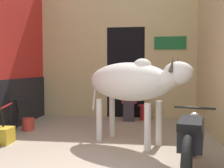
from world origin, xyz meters
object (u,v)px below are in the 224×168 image
Objects in this scene: motorcycle_near at (192,138)px; plastic_stool at (145,112)px; cow at (132,82)px; bicycle at (7,120)px; shopkeeper_seated at (129,96)px; bucket at (28,124)px.

plastic_stool is at bearing 99.97° from motorcycle_near.
cow reaches higher than bicycle.
motorcycle_near is 1.73× the size of shopkeeper_seated.
bucket is at bearing -146.51° from shopkeeper_seated.
plastic_stool is 2.88m from bucket.
bicycle is 0.73m from bucket.
shopkeeper_seated is (-1.00, 3.29, 0.19)m from motorcycle_near.
cow is 2.35m from plastic_stool.
bucket is (-2.26, 0.71, -0.95)m from cow.
cow reaches higher than shopkeeper_seated.
bucket is (-3.07, 1.92, -0.31)m from motorcycle_near.
cow is 1.14× the size of bicycle.
bucket is at bearing 82.20° from bicycle.
shopkeeper_seated reaches higher than bicycle.
plastic_stool is (0.21, 2.18, -0.87)m from cow.
shopkeeper_seated is 0.59m from plastic_stool.
cow is at bearing -0.38° from bicycle.
cow is 7.59× the size of bucket.
cow is at bearing 123.79° from motorcycle_near.
cow is 2.55m from bucket.
motorcycle_near is 3.44m from plastic_stool.
plastic_stool is at bearing 40.08° from bicycle.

